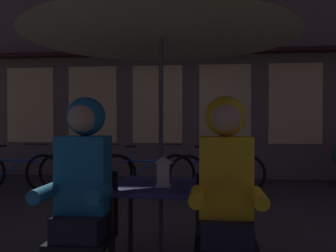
# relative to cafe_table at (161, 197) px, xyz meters

# --- Properties ---
(cafe_table) EXTENTS (0.72, 0.72, 0.74)m
(cafe_table) POSITION_rel_cafe_table_xyz_m (0.00, 0.00, 0.00)
(cafe_table) COLOR navy
(cafe_table) RESTS_ON ground_plane
(patio_umbrella) EXTENTS (2.10, 2.10, 2.31)m
(patio_umbrella) POSITION_rel_cafe_table_xyz_m (0.00, 0.00, 1.42)
(patio_umbrella) COLOR #4C4C51
(patio_umbrella) RESTS_ON ground_plane
(lantern) EXTENTS (0.11, 0.11, 0.23)m
(lantern) POSITION_rel_cafe_table_xyz_m (0.03, -0.10, 0.22)
(lantern) COLOR white
(lantern) RESTS_ON cafe_table
(chair_left) EXTENTS (0.40, 0.40, 0.87)m
(chair_left) POSITION_rel_cafe_table_xyz_m (-0.48, -0.37, -0.15)
(chair_left) COLOR black
(chair_left) RESTS_ON ground_plane
(chair_right) EXTENTS (0.40, 0.40, 0.87)m
(chair_right) POSITION_rel_cafe_table_xyz_m (0.48, -0.37, -0.15)
(chair_right) COLOR black
(chair_right) RESTS_ON ground_plane
(person_left_hooded) EXTENTS (0.45, 0.56, 1.40)m
(person_left_hooded) POSITION_rel_cafe_table_xyz_m (-0.48, -0.43, 0.21)
(person_left_hooded) COLOR black
(person_left_hooded) RESTS_ON ground_plane
(person_right_hooded) EXTENTS (0.45, 0.56, 1.40)m
(person_right_hooded) POSITION_rel_cafe_table_xyz_m (0.48, -0.43, 0.21)
(person_right_hooded) COLOR black
(person_right_hooded) RESTS_ON ground_plane
(shopfront_building) EXTENTS (10.00, 0.93, 6.20)m
(shopfront_building) POSITION_rel_cafe_table_xyz_m (-0.02, 5.40, 2.45)
(shopfront_building) COLOR #6B5B4C
(shopfront_building) RESTS_ON ground_plane
(bicycle_nearest) EXTENTS (1.68, 0.08, 0.84)m
(bicycle_nearest) POSITION_rel_cafe_table_xyz_m (-3.00, 3.21, -0.29)
(bicycle_nearest) COLOR black
(bicycle_nearest) RESTS_ON ground_plane
(bicycle_second) EXTENTS (1.68, 0.21, 0.84)m
(bicycle_second) POSITION_rel_cafe_table_xyz_m (-1.79, 3.40, -0.29)
(bicycle_second) COLOR black
(bicycle_second) RESTS_ON ground_plane
(bicycle_third) EXTENTS (1.67, 0.30, 0.84)m
(bicycle_third) POSITION_rel_cafe_table_xyz_m (-0.70, 3.41, -0.29)
(bicycle_third) COLOR black
(bicycle_third) RESTS_ON ground_plane
(bicycle_fourth) EXTENTS (1.67, 0.27, 0.84)m
(bicycle_fourth) POSITION_rel_cafe_table_xyz_m (0.52, 3.44, -0.29)
(bicycle_fourth) COLOR black
(bicycle_fourth) RESTS_ON ground_plane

